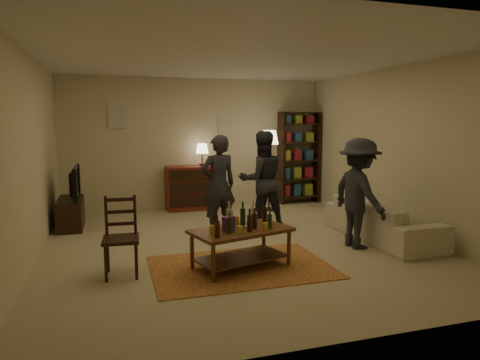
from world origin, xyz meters
name	(u,v)px	position (x,y,z in m)	size (l,w,h in m)	color
floor	(238,244)	(0.00, 0.00, 0.00)	(6.00, 6.00, 0.00)	#C6B793
room_shell	(166,121)	(-0.65, 2.98, 1.81)	(6.00, 6.00, 6.00)	beige
rug	(241,267)	(-0.26, -1.00, 0.01)	(2.20, 1.50, 0.01)	maroon
coffee_table	(241,234)	(-0.26, -1.00, 0.43)	(1.34, 0.96, 0.83)	brown
dining_chair	(121,233)	(-1.68, -0.80, 0.50)	(0.44, 0.44, 0.95)	black
tv_stand	(71,205)	(-2.44, 1.80, 0.38)	(0.40, 1.00, 1.06)	black
dresser	(191,187)	(-0.19, 2.71, 0.48)	(1.00, 0.50, 1.36)	maroon
bookshelf	(299,157)	(2.25, 2.78, 1.03)	(0.90, 0.34, 2.02)	black
floor_lamp	(270,143)	(1.32, 2.18, 1.38)	(0.36, 0.36, 1.63)	black
sofa	(382,220)	(2.20, -0.40, 0.30)	(2.08, 0.81, 0.61)	beige
person_left	(218,185)	(-0.12, 0.69, 0.80)	(0.58, 0.38, 1.60)	#26252D
person_right	(262,180)	(0.68, 0.84, 0.83)	(0.80, 0.63, 1.65)	#27282F
person_by_sofa	(359,193)	(1.61, -0.65, 0.79)	(1.02, 0.59, 1.58)	#26272E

